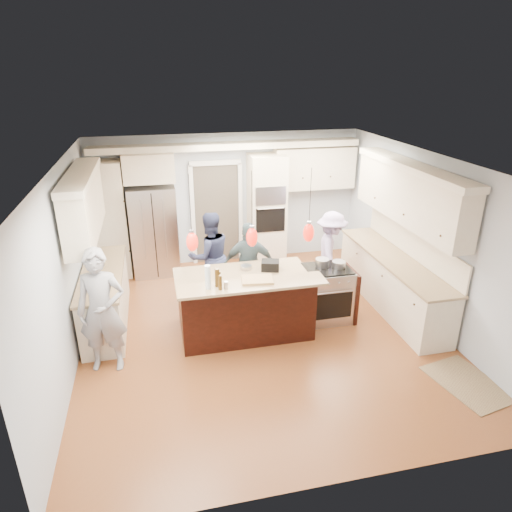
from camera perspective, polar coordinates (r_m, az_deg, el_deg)
The scene contains 23 objects.
ground_plane at distance 7.42m, azimuth 0.60°, elevation -9.25°, with size 6.00×6.00×0.00m, color brown.
room_shell at distance 6.64m, azimuth 0.67°, elevation 4.18°, with size 5.54×6.04×2.72m.
refrigerator at distance 9.27m, azimuth -12.58°, elevation 3.11°, with size 0.90×0.70×1.80m, color #B7B7BC.
oven_column at distance 9.48m, azimuth 1.35°, elevation 5.70°, with size 0.72×0.69×2.30m.
back_upper_cabinets at distance 9.19m, azimuth -7.96°, elevation 8.30°, with size 5.30×0.61×2.54m.
right_counter_run at distance 8.05m, azimuth 17.33°, elevation 0.73°, with size 0.64×3.10×2.51m.
left_cabinets at distance 7.56m, azimuth -19.19°, elevation -0.95°, with size 0.64×2.30×2.51m.
kitchen_island at distance 7.19m, azimuth -1.45°, elevation -5.90°, with size 2.10×1.46×1.12m.
island_range at distance 7.63m, azimuth 8.90°, elevation -4.63°, with size 0.82×0.71×0.92m.
pendant_lights at distance 6.12m, azimuth -0.51°, elevation 2.40°, with size 1.75×0.15×1.03m.
person_bar_end at distance 6.49m, azimuth -18.71°, elevation -6.53°, with size 0.65×0.43×1.78m, color gray.
person_far_left at distance 8.10m, azimuth -5.76°, elevation -0.03°, with size 0.79×0.61×1.62m, color #2A3152.
person_far_right at distance 7.84m, azimuth -0.83°, elevation -1.13°, with size 0.89×0.37×1.52m, color #465A62.
person_range_side at distance 8.52m, azimuth 9.32°, elevation 0.56°, with size 0.98×0.56×1.51m, color #AC98CC.
floor_rug at distance 6.93m, azimuth 24.97°, elevation -14.21°, with size 0.73×1.07×0.01m, color #8E774D.
water_bottle at distance 6.19m, azimuth -6.03°, elevation -2.65°, with size 0.08×0.08×0.34m, color silver.
beer_bottle_a at distance 6.28m, azimuth -4.65°, elevation -2.82°, with size 0.05×0.05×0.22m, color #432B0C.
beer_bottle_b at distance 6.17m, azimuth -4.51°, elevation -3.33°, with size 0.05×0.05×0.21m, color #432B0C.
beer_bottle_c at distance 6.25m, azimuth -4.87°, elevation -2.70°, with size 0.07×0.07×0.27m, color #432B0C.
drink_can at distance 6.21m, azimuth -3.77°, elevation -3.67°, with size 0.06×0.06×0.11m, color #B7B7BC.
cutting_board at distance 6.44m, azimuth 0.14°, elevation -2.98°, with size 0.44×0.31×0.03m, color tan.
pot_large at distance 7.44m, azimuth 8.28°, elevation -0.83°, with size 0.22×0.22×0.13m, color #B7B7BC.
pot_small at distance 7.45m, azimuth 10.31°, elevation -1.03°, with size 0.21×0.21×0.11m, color #B7B7BC.
Camera 1 is at (-1.46, -6.12, 3.94)m, focal length 32.00 mm.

